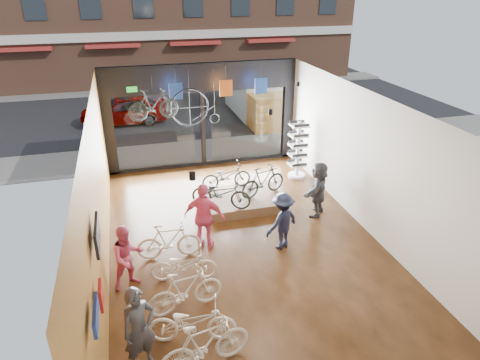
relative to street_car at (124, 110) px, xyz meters
name	(u,v)px	position (x,y,z in m)	size (l,w,h in m)	color
ground_plane	(248,251)	(2.77, -12.00, -0.72)	(7.00, 12.00, 0.04)	black
ceiling	(249,108)	(2.77, -12.00, 3.12)	(7.00, 12.00, 0.04)	black
wall_left	(97,203)	(-0.75, -12.00, 1.20)	(0.04, 12.00, 3.80)	#B17331
wall_right	(378,169)	(6.29, -12.00, 1.20)	(0.04, 12.00, 3.80)	beige
storefront	(202,116)	(2.77, -6.00, 1.20)	(7.00, 0.26, 3.80)	black
exit_sign	(132,89)	(0.37, -6.12, 2.35)	(0.35, 0.06, 0.18)	#198C26
street_road	(174,104)	(2.77, 3.00, -0.71)	(30.00, 18.00, 0.02)	black
sidewalk_near	(199,151)	(2.77, -4.80, -0.64)	(30.00, 2.40, 0.12)	slate
sidewalk_far	(166,87)	(2.77, 7.00, -0.64)	(30.00, 2.00, 0.12)	slate
street_car	(124,110)	(0.00, 0.00, 0.00)	(1.65, 4.09, 1.39)	gray
box_truck	(259,96)	(6.56, -1.00, 0.50)	(2.02, 6.07, 2.39)	silver
floor_bike_1	(205,345)	(0.98, -15.35, -0.17)	(0.49, 1.75, 1.05)	beige
floor_bike_2	(192,322)	(0.87, -14.65, -0.25)	(0.60, 1.71, 0.90)	beige
floor_bike_3	(185,291)	(0.88, -13.76, -0.20)	(0.47, 1.65, 0.99)	beige
floor_bike_4	(184,265)	(0.99, -12.74, -0.29)	(0.54, 1.55, 0.81)	beige
floor_bike_5	(169,241)	(0.78, -11.77, -0.21)	(0.45, 1.61, 0.97)	beige
display_platform	(242,200)	(3.31, -9.53, -0.55)	(2.40, 1.80, 0.30)	brown
display_bike_left	(221,193)	(2.51, -10.06, 0.07)	(0.62, 1.77, 0.93)	black
display_bike_mid	(263,181)	(3.95, -9.62, 0.08)	(0.45, 1.60, 0.96)	black
display_bike_right	(226,176)	(2.96, -8.85, 0.02)	(0.56, 1.60, 0.84)	black
customer_0	(139,329)	(-0.10, -15.02, 0.17)	(0.63, 0.41, 1.73)	#3F3F44
customer_1	(128,257)	(-0.23, -12.63, 0.08)	(0.76, 0.59, 1.56)	#CC4C72
customer_2	(204,217)	(1.73, -11.56, 0.22)	(1.08, 0.45, 1.84)	#CC4C72
customer_3	(282,221)	(3.66, -12.07, 0.09)	(1.02, 0.58, 1.57)	#161C33
customer_5	(318,189)	(5.29, -10.70, 0.14)	(1.56, 0.50, 1.68)	#3F3F44
sunglasses_rack	(298,150)	(5.72, -8.06, 0.33)	(0.61, 0.50, 2.06)	white
wall_merch	(106,337)	(-0.61, -15.50, 0.60)	(0.40, 2.40, 2.60)	navy
penny_farthing	(198,108)	(2.42, -7.10, 1.80)	(1.60, 0.06, 1.28)	black
hung_bike	(153,104)	(0.94, -7.80, 2.23)	(0.45, 1.58, 0.95)	black
jersey_left	(176,91)	(1.76, -6.80, 2.35)	(0.45, 0.03, 0.55)	#1E3F99
jersey_mid	(226,88)	(3.48, -6.80, 2.35)	(0.45, 0.03, 0.55)	#CC5919
jersey_right	(261,86)	(4.74, -6.80, 2.35)	(0.45, 0.03, 0.55)	#1E3F99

